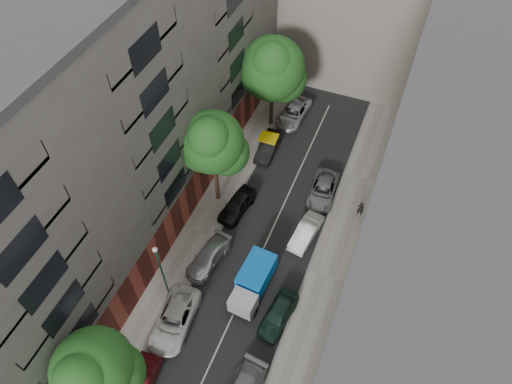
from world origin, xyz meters
The scene contains 20 objects.
ground centered at (0.00, 0.00, 0.00)m, with size 120.00×120.00×0.00m, color #4C4C49.
road_surface centered at (0.00, 0.00, 0.01)m, with size 8.00×44.00×0.02m, color black.
sidewalk_left centered at (-5.50, 0.00, 0.07)m, with size 3.00×44.00×0.15m, color gray.
sidewalk_right centered at (5.50, 0.00, 0.07)m, with size 3.00×44.00×0.15m, color gray.
building_left centered at (-11.00, 0.00, 10.00)m, with size 8.00×44.00×20.00m, color #504D4A.
building_right centered at (11.00, 0.00, 10.00)m, with size 8.00×44.00×20.00m, color #BEB094.
tarp_truck centered at (0.60, -3.21, 1.27)m, with size 2.25×5.08×2.30m.
car_left_2 centered at (-3.60, -7.80, 0.74)m, with size 2.47×5.35×1.49m, color silver.
car_left_3 centered at (-3.60, -2.20, 0.67)m, with size 1.88×4.61×1.34m, color #BABAC0.
car_left_4 centered at (-3.56, 3.40, 0.74)m, with size 1.76×4.37×1.49m, color black.
car_left_5 centered at (-3.60, 11.00, 0.73)m, with size 1.55×4.44×1.46m, color black.
car_left_6 centered at (-2.90, 16.48, 0.72)m, with size 2.40×5.21×1.45m, color #B7B7BC.
car_right_2 centered at (3.16, -4.60, 0.71)m, with size 1.69×4.19×1.43m, color black.
car_right_3 centered at (2.80, 2.95, 0.69)m, with size 1.45×4.16×1.37m, color silver.
car_right_4 centered at (2.80, 7.80, 0.68)m, with size 2.25×4.88×1.36m, color slate.
tree_near centered at (-4.50, -13.88, 5.95)m, with size 4.97×4.65×8.56m.
tree_mid centered at (-5.54, 3.82, 6.85)m, with size 5.32×5.05×9.78m.
tree_far centered at (-4.66, 14.66, 6.58)m, with size 6.17×6.02×9.76m.
lamp_post centered at (-5.06, -6.01, 4.23)m, with size 0.36×0.36×6.66m.
pedestrian centered at (6.40, 6.80, 0.93)m, with size 0.57×0.38×1.57m, color black.
Camera 1 is at (6.87, -18.09, 31.86)m, focal length 32.00 mm.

